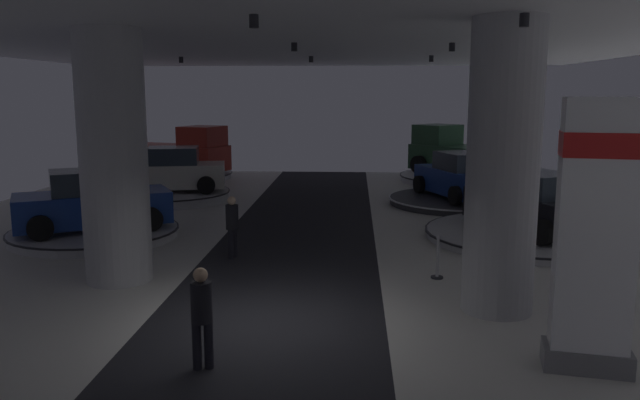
# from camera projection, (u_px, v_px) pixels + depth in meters

# --- Properties ---
(ground) EXTENTS (24.00, 44.00, 0.06)m
(ground) POSITION_uv_depth(u_px,v_px,m) (265.00, 324.00, 11.41)
(ground) COLOR silver
(ceiling_with_spotlights) EXTENTS (24.00, 44.00, 0.39)m
(ceiling_with_spotlights) POSITION_uv_depth(u_px,v_px,m) (260.00, 8.00, 10.46)
(ceiling_with_spotlights) COLOR silver
(column_left) EXTENTS (1.45, 1.45, 5.50)m
(column_left) POSITION_uv_depth(u_px,v_px,m) (114.00, 158.00, 13.57)
(column_left) COLOR #ADADB2
(column_left) RESTS_ON ground
(column_right) EXTENTS (1.34, 1.34, 5.50)m
(column_right) POSITION_uv_depth(u_px,v_px,m) (503.00, 169.00, 11.64)
(column_right) COLOR #ADADB2
(column_right) RESTS_ON ground
(brand_sign_pylon) EXTENTS (1.37, 0.88, 4.09)m
(brand_sign_pylon) POSITION_uv_depth(u_px,v_px,m) (595.00, 233.00, 9.16)
(brand_sign_pylon) COLOR slate
(brand_sign_pylon) RESTS_ON ground
(display_platform_mid_left) EXTENTS (4.75, 4.75, 0.27)m
(display_platform_mid_left) POSITION_uv_depth(u_px,v_px,m) (95.00, 233.00, 18.03)
(display_platform_mid_left) COLOR #B7B7BC
(display_platform_mid_left) RESTS_ON ground
(display_car_mid_left) EXTENTS (4.55, 3.61, 1.71)m
(display_car_mid_left) POSITION_uv_depth(u_px,v_px,m) (92.00, 203.00, 17.87)
(display_car_mid_left) COLOR navy
(display_car_mid_left) RESTS_ON display_platform_mid_left
(display_platform_deep_left) EXTENTS (5.68, 5.68, 0.26)m
(display_platform_deep_left) POSITION_uv_depth(u_px,v_px,m) (174.00, 175.00, 30.70)
(display_platform_deep_left) COLOR #B7B7BC
(display_platform_deep_left) RESTS_ON ground
(pickup_truck_deep_left) EXTENTS (5.70, 3.97, 2.30)m
(pickup_truck_deep_left) POSITION_uv_depth(u_px,v_px,m) (179.00, 154.00, 30.40)
(pickup_truck_deep_left) COLOR maroon
(pickup_truck_deep_left) RESTS_ON display_platform_deep_left
(display_platform_far_right) EXTENTS (5.32, 5.32, 0.26)m
(display_platform_far_right) POSITION_uv_depth(u_px,v_px,m) (460.00, 200.00, 23.48)
(display_platform_far_right) COLOR #333338
(display_platform_far_right) RESTS_ON ground
(display_car_far_right) EXTENTS (3.30, 4.56, 1.71)m
(display_car_far_right) POSITION_uv_depth(u_px,v_px,m) (461.00, 177.00, 23.30)
(display_car_far_right) COLOR navy
(display_car_far_right) RESTS_ON display_platform_far_right
(display_platform_deep_right) EXTENTS (6.12, 6.12, 0.30)m
(display_platform_deep_right) POSITION_uv_depth(u_px,v_px,m) (465.00, 178.00, 29.56)
(display_platform_deep_right) COLOR silver
(display_platform_deep_right) RESTS_ON ground
(pickup_truck_deep_right) EXTENTS (5.17, 5.29, 2.30)m
(pickup_truck_deep_right) POSITION_uv_depth(u_px,v_px,m) (460.00, 155.00, 29.62)
(pickup_truck_deep_right) COLOR #2D5638
(pickup_truck_deep_right) RESTS_ON display_platform_deep_right
(display_platform_mid_right) EXTENTS (6.10, 6.10, 0.24)m
(display_platform_mid_right) POSITION_uv_depth(u_px,v_px,m) (532.00, 235.00, 17.89)
(display_platform_mid_right) COLOR #B7B7BC
(display_platform_mid_right) RESTS_ON ground
(display_car_mid_right) EXTENTS (3.58, 4.56, 1.71)m
(display_car_mid_right) POSITION_uv_depth(u_px,v_px,m) (535.00, 205.00, 17.72)
(display_car_mid_right) COLOR black
(display_car_mid_right) RESTS_ON display_platform_mid_right
(display_platform_far_left) EXTENTS (4.60, 4.60, 0.36)m
(display_platform_far_left) POSITION_uv_depth(u_px,v_px,m) (170.00, 195.00, 24.35)
(display_platform_far_left) COLOR #B7B7BC
(display_platform_far_left) RESTS_ON ground
(display_car_far_left) EXTENTS (4.47, 2.85, 1.71)m
(display_car_far_left) POSITION_uv_depth(u_px,v_px,m) (170.00, 171.00, 24.19)
(display_car_far_left) COLOR silver
(display_car_far_left) RESTS_ON display_platform_far_left
(visitor_walking_near) EXTENTS (0.32, 0.32, 1.59)m
(visitor_walking_near) POSITION_uv_depth(u_px,v_px,m) (202.00, 312.00, 9.37)
(visitor_walking_near) COLOR black
(visitor_walking_near) RESTS_ON ground
(visitor_walking_far) EXTENTS (0.32, 0.32, 1.59)m
(visitor_walking_far) POSITION_uv_depth(u_px,v_px,m) (232.00, 223.00, 15.73)
(visitor_walking_far) COLOR black
(visitor_walking_far) RESTS_ON ground
(stanchion_a) EXTENTS (0.28, 0.28, 1.01)m
(stanchion_a) POSITION_uv_depth(u_px,v_px,m) (437.00, 262.00, 14.10)
(stanchion_a) COLOR #333338
(stanchion_a) RESTS_ON ground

